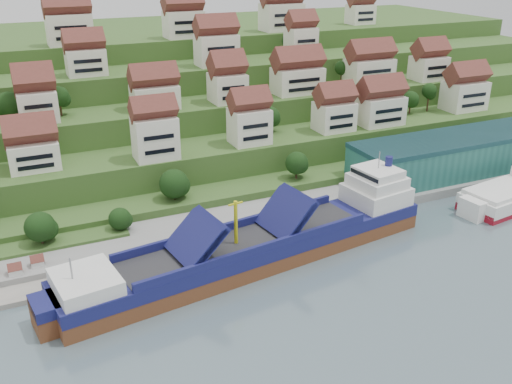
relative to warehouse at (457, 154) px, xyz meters
name	(u,v)px	position (x,y,z in m)	size (l,w,h in m)	color
ground	(317,245)	(-52.00, -17.00, -7.20)	(300.00, 300.00, 0.00)	slate
quay	(357,198)	(-32.00, -2.00, -6.10)	(180.00, 14.00, 2.20)	gray
pebble_beach	(17,276)	(-110.00, -5.00, -6.70)	(45.00, 20.00, 1.00)	gray
hillside	(172,90)	(-52.00, 86.55, 3.46)	(260.00, 128.00, 31.00)	#2D4C1E
hillside_village	(208,76)	(-53.68, 42.98, 16.93)	(159.61, 64.30, 28.92)	white
hillside_trees	(190,119)	(-64.22, 27.97, 9.70)	(138.76, 62.55, 32.43)	#183812
warehouse	(457,154)	(0.00, 0.00, 0.00)	(60.00, 15.00, 10.00)	#26675E
flagpole	(364,185)	(-33.89, -7.00, -0.32)	(1.28, 0.16, 8.00)	gray
beach_huts	(4,274)	(-112.00, -6.25, -5.10)	(14.40, 3.70, 2.20)	white
cargo_ship	(263,246)	(-64.82, -17.97, -3.93)	(78.32, 22.73, 17.16)	brown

